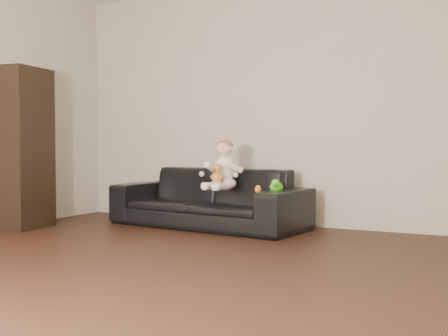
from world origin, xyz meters
The scene contains 10 objects.
floor centered at (0.00, 0.00, 0.00)m, with size 5.50×5.50×0.00m, color #311B11.
wall_back centered at (0.00, 2.75, 1.30)m, with size 5.00×5.00×0.00m, color #B6AC99.
sofa centered at (-0.62, 2.25, 0.30)m, with size 2.07×0.81×0.60m, color black.
cabinet centered at (-2.28, 1.32, 0.81)m, with size 0.41×0.56×1.63m, color black.
shelf_item centered at (-2.26, 1.32, 1.18)m, with size 0.18×0.25×0.28m, color silver.
baby centered at (-0.39, 2.14, 0.62)m, with size 0.38×0.46×0.50m.
teddy_bear centered at (-0.38, 1.98, 0.56)m, with size 0.12×0.12×0.20m.
toy_green centered at (0.19, 2.13, 0.45)m, with size 0.12×0.15×0.10m, color #49D318.
toy_rattle centered at (0.05, 2.00, 0.43)m, with size 0.06×0.06×0.06m, color orange.
toy_blue_disc centered at (0.12, 2.02, 0.41)m, with size 0.11×0.11×0.02m, color #1B93D8.
Camera 1 is at (2.19, -2.81, 0.84)m, focal length 45.00 mm.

